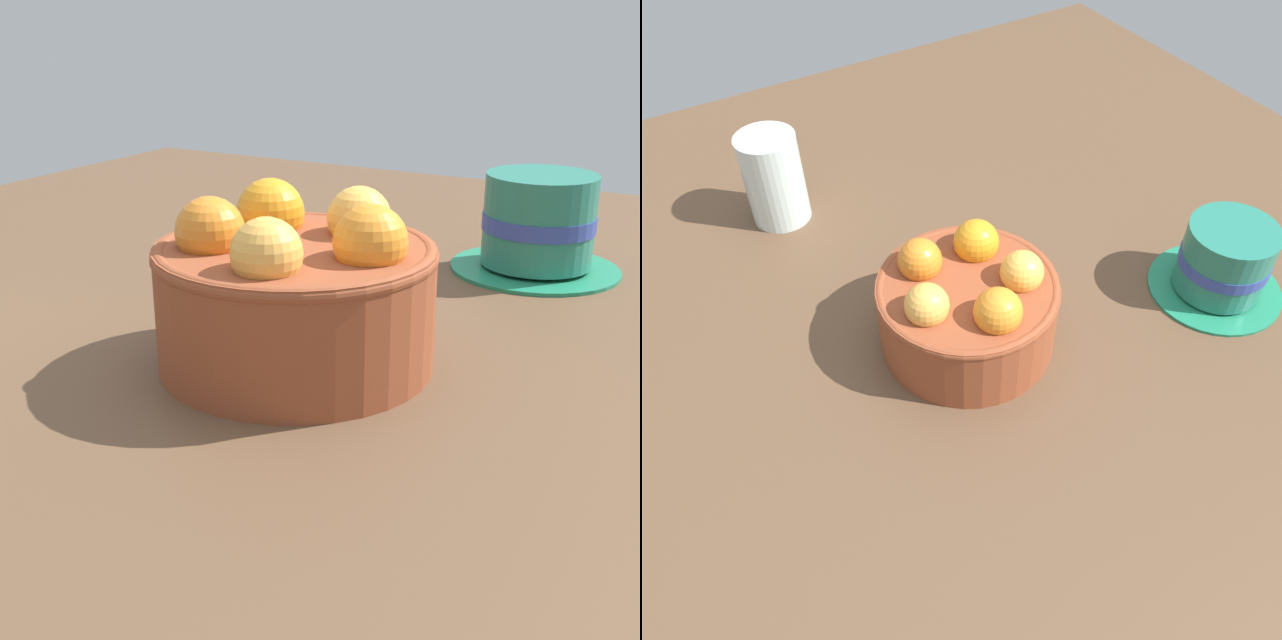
# 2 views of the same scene
# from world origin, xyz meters

# --- Properties ---
(ground_plane) EXTENTS (1.17, 1.14, 0.04)m
(ground_plane) POSITION_xyz_m (0.00, 0.00, -0.02)
(ground_plane) COLOR brown
(terracotta_bowl) EXTENTS (0.17, 0.17, 0.10)m
(terracotta_bowl) POSITION_xyz_m (-0.00, -0.00, 0.05)
(terracotta_bowl) COLOR brown
(terracotta_bowl) RESTS_ON ground_plane
(coffee_cup) EXTENTS (0.13, 0.13, 0.08)m
(coffee_cup) POSITION_xyz_m (-0.25, 0.07, 0.04)
(coffee_cup) COLOR #1F7C57
(coffee_cup) RESTS_ON ground_plane
(water_glass) EXTENTS (0.07, 0.07, 0.10)m
(water_glass) POSITION_xyz_m (0.08, -0.27, 0.05)
(water_glass) COLOR silver
(water_glass) RESTS_ON ground_plane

